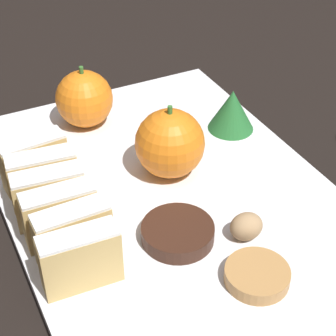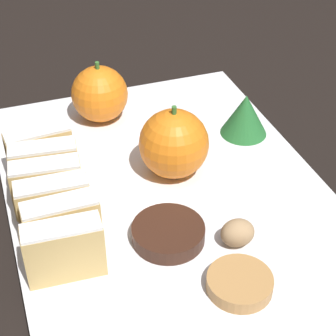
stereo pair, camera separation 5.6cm
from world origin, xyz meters
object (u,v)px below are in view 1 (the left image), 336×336
object	(u,v)px
chocolate_cookie	(178,233)
orange_near	(170,143)
orange_far	(84,99)
walnut	(246,226)

from	to	relation	value
chocolate_cookie	orange_near	bearing A→B (deg)	67.31
orange_near	orange_far	distance (m)	0.14
orange_near	chocolate_cookie	size ratio (longest dim) A/B	1.20
walnut	orange_near	bearing A→B (deg)	98.49
orange_near	chocolate_cookie	world-z (taller)	orange_near
orange_near	orange_far	xyz separation A→B (m)	(-0.05, 0.13, -0.00)
orange_far	chocolate_cookie	distance (m)	0.23
orange_far	chocolate_cookie	xyz separation A→B (m)	(0.01, -0.23, -0.03)
walnut	chocolate_cookie	size ratio (longest dim) A/B	0.47
chocolate_cookie	orange_far	bearing A→B (deg)	91.84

